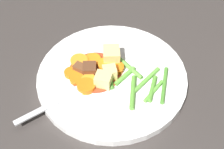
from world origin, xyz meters
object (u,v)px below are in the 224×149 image
Objects in this scene: carrot_slice_0 at (71,73)px; carrot_slice_5 at (117,69)px; meat_chunk_0 at (81,69)px; meat_chunk_1 at (90,69)px; carrot_slice_4 at (86,86)px; carrot_slice_3 at (93,60)px; potato_chunk_2 at (111,55)px; potato_chunk_1 at (110,73)px; carrot_slice_6 at (79,62)px; dinner_plate at (112,77)px; potato_chunk_0 at (102,80)px; carrot_slice_1 at (106,65)px; carrot_slice_7 at (77,79)px; carrot_slice_2 at (89,81)px; fork at (63,99)px.

carrot_slice_5 reaches higher than carrot_slice_0.
meat_chunk_1 is (-0.01, -0.01, 0.00)m from meat_chunk_0.
carrot_slice_0 is at bearing -14.01° from carrot_slice_4.
carrot_slice_4 is at bearing 114.87° from carrot_slice_3.
carrot_slice_4 is at bearing 115.73° from meat_chunk_1.
potato_chunk_1 is at bearing 120.34° from potato_chunk_2.
carrot_slice_0 is 0.03m from carrot_slice_6.
meat_chunk_1 is (0.04, 0.02, 0.02)m from dinner_plate.
potato_chunk_0 reaches higher than carrot_slice_0.
meat_chunk_0 is at bearing 19.55° from potato_chunk_1.
dinner_plate is 8.70× the size of carrot_slice_1.
carrot_slice_1 is at bearing -66.36° from potato_chunk_0.
carrot_slice_1 is at bearing -116.29° from carrot_slice_7.
carrot_slice_3 is 1.06× the size of carrot_slice_5.
carrot_slice_1 is (0.02, -0.01, 0.01)m from dinner_plate.
potato_chunk_2 is (-0.04, -0.07, 0.01)m from carrot_slice_0.
meat_chunk_0 reaches higher than carrot_slice_6.
potato_chunk_1 is (-0.00, 0.01, 0.02)m from dinner_plate.
meat_chunk_0 is at bearing 84.95° from carrot_slice_3.
potato_chunk_1 is at bearing -165.63° from meat_chunk_1.
meat_chunk_0 is (0.01, -0.02, 0.01)m from carrot_slice_7.
carrot_slice_7 is 0.06m from potato_chunk_1.
carrot_slice_5 is 0.08m from carrot_slice_6.
carrot_slice_5 is 1.24× the size of potato_chunk_1.
carrot_slice_2 reaches higher than dinner_plate.
carrot_slice_5 is 0.07m from meat_chunk_0.
carrot_slice_6 reaches higher than carrot_slice_7.
carrot_slice_1 is 0.06m from carrot_slice_7.
meat_chunk_1 reaches higher than carrot_slice_7.
meat_chunk_0 is at bearing 32.36° from meat_chunk_1.
carrot_slice_2 is 0.01m from carrot_slice_4.
meat_chunk_1 reaches higher than dinner_plate.
potato_chunk_1 reaches higher than carrot_slice_7.
carrot_slice_3 is at bearing 4.25° from carrot_slice_1.
meat_chunk_0 is at bearing -1.47° from potato_chunk_0.
carrot_slice_7 is (0.05, 0.06, -0.00)m from carrot_slice_5.
carrot_slice_5 is at bearing -169.25° from carrot_slice_1.
fork is (0.04, 0.09, -0.01)m from potato_chunk_1.
potato_chunk_0 is (-0.02, 0.04, 0.01)m from carrot_slice_1.
dinner_plate is 11.53× the size of meat_chunk_0.
carrot_slice_2 is 0.95× the size of potato_chunk_0.
dinner_plate is 8.58× the size of carrot_slice_3.
carrot_slice_6 reaches higher than carrot_slice_0.
fork is (-0.02, 0.05, -0.00)m from carrot_slice_0.
potato_chunk_1 reaches higher than fork.
potato_chunk_2 is (0.00, -0.02, 0.01)m from carrot_slice_1.
carrot_slice_7 is at bearing 38.88° from potato_chunk_1.
meat_chunk_0 is at bearing 27.56° from dinner_plate.
carrot_slice_4 is at bearing 140.63° from meat_chunk_0.
meat_chunk_0 reaches higher than carrot_slice_2.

